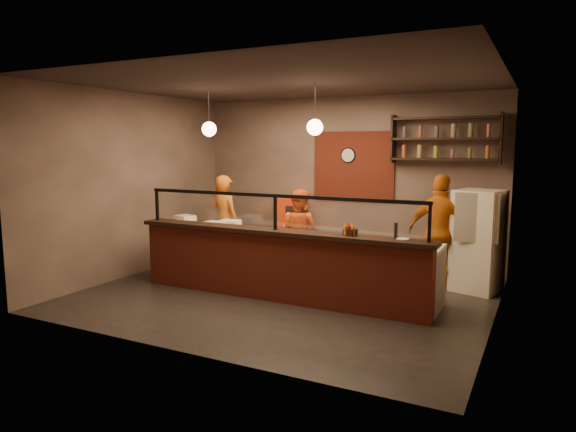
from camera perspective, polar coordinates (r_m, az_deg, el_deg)
The scene contains 29 objects.
floor at distance 8.01m, azimuth -0.36°, elevation -8.72°, with size 6.00×6.00×0.00m, color black.
ceiling at distance 7.74m, azimuth -0.38°, elevation 14.64°, with size 6.00×6.00×0.00m, color #362D2A.
wall_back at distance 9.99m, azimuth 6.22°, elevation 3.86°, with size 6.00×6.00×0.00m, color #7B655A.
wall_left at distance 9.46m, azimuth -16.77°, elevation 3.36°, with size 5.00×5.00×0.00m, color #7B655A.
wall_right at distance 6.88m, azimuth 22.44°, elevation 1.56°, with size 5.00×5.00×0.00m, color #7B655A.
wall_front at distance 5.62m, azimuth -12.12°, elevation 0.70°, with size 6.00×6.00×0.00m, color #7B655A.
brick_patch at distance 9.88m, azimuth 7.27°, elevation 5.54°, with size 1.60×0.04×1.30m, color maroon.
service_counter at distance 7.63m, azimuth -1.40°, elevation -5.68°, with size 4.60×0.25×1.00m, color maroon.
counter_ledge at distance 7.52m, azimuth -1.41°, elevation -1.75°, with size 4.70×0.37×0.06m, color black.
worktop_cabinet at distance 8.08m, azimuth 0.29°, elevation -5.46°, with size 4.60×0.75×0.85m, color gray.
worktop at distance 7.98m, azimuth 0.29°, elevation -2.32°, with size 4.60×0.75×0.05m, color silver.
sneeze_guard at distance 7.47m, azimuth -1.42°, elevation 0.82°, with size 4.50×0.05×0.52m.
wall_shelving at distance 9.29m, azimuth 17.03°, elevation 8.21°, with size 1.84×0.28×0.85m.
wall_clock at distance 9.90m, azimuth 6.72°, elevation 6.71°, with size 0.30×0.30×0.04m, color black.
pendant_left at distance 8.64m, azimuth -8.76°, elevation 9.53°, with size 0.24×0.24×0.77m.
pendant_right at distance 7.69m, azimuth 3.00°, elevation 9.83°, with size 0.24×0.24×0.77m.
cook_left at distance 9.71m, azimuth -7.00°, elevation -0.60°, with size 0.63×0.42×1.74m, color #D26513.
cook_mid at distance 8.99m, azimuth 1.31°, elevation -1.86°, with size 0.75×0.58×1.54m, color #DD4D14.
cook_right at distance 8.52m, azimuth 16.61°, elevation -1.71°, with size 1.08×0.45×1.84m, color #C56412.
fridge at distance 8.57m, azimuth 20.33°, elevation -2.61°, with size 0.67×0.62×1.60m, color beige.
red_cooler at distance 10.17m, azimuth 0.29°, elevation -1.48°, with size 0.55×0.50×1.28m, color red.
pizza_dough at distance 7.83m, azimuth 4.51°, elevation -2.31°, with size 0.54×0.54×0.01m, color beige.
prep_tub_a at distance 9.22m, azimuth -11.37°, elevation -0.43°, with size 0.33×0.26×0.16m, color white.
prep_tub_b at distance 8.59m, azimuth -6.42°, elevation -0.97°, with size 0.30×0.24×0.15m, color white.
prep_tub_c at distance 8.49m, azimuth -8.17°, elevation -1.10°, with size 0.30×0.24×0.15m, color silver.
rolling_pin at distance 9.02m, azimuth -9.83°, elevation -0.88°, with size 0.07×0.07×0.40m, color yellow.
condiment_caddy at distance 7.09m, azimuth 6.92°, elevation -1.77°, with size 0.16×0.13×0.09m, color black.
pepper_mill at distance 6.93m, azimuth 11.88°, elevation -1.60°, with size 0.05×0.05×0.21m, color black.
small_plate at distance 6.91m, azimuth 12.63°, elevation -2.50°, with size 0.17×0.17×0.01m, color white.
Camera 1 is at (3.52, -6.83, 2.28)m, focal length 32.00 mm.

